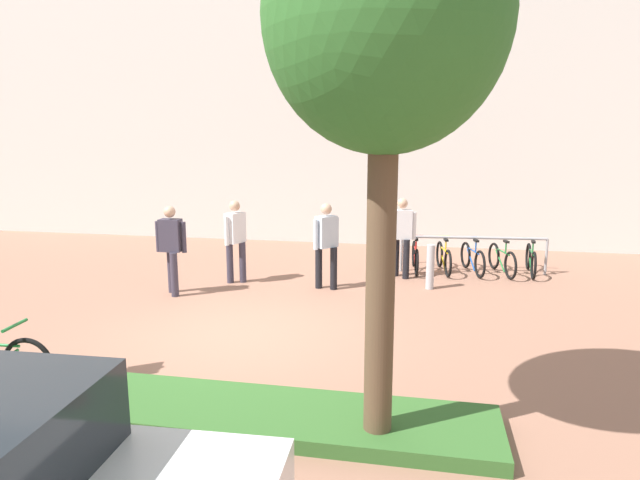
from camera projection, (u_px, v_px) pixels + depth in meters
ground_plane at (238, 334)px, 8.47m from camera, size 60.00×60.00×0.00m
building_facade at (328, 63)px, 15.26m from camera, size 28.00×1.20×10.00m
planter_strip at (176, 406)px, 6.06m from camera, size 7.00×1.10×0.16m
tree_sidewalk at (386, 22)px, 4.73m from camera, size 2.17×2.17×5.25m
bike_rack_cluster at (473, 258)px, 12.16m from camera, size 3.20×1.74×0.83m
bollard_steel at (430, 267)px, 10.87m from camera, size 0.16×0.16×0.90m
person_shirt_blue at (402, 233)px, 11.66m from camera, size 0.60×0.34×1.72m
person_casual_tan at (326, 241)px, 10.78m from camera, size 0.45×0.48×1.72m
person_shirt_white at (236, 236)px, 11.24m from camera, size 0.38×0.57×1.72m
person_suited_dark at (171, 244)px, 10.40m from camera, size 0.61×0.39×1.72m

